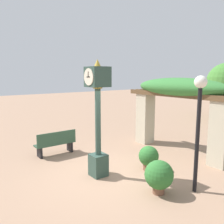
% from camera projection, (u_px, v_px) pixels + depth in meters
% --- Properties ---
extents(ground_plane, '(60.00, 60.00, 0.00)m').
position_uv_depth(ground_plane, '(107.00, 173.00, 7.13)').
color(ground_plane, '#9E7A60').
extents(pedestal_clock, '(0.56, 0.61, 3.36)m').
position_uv_depth(pedestal_clock, '(98.00, 114.00, 6.71)').
color(pedestal_clock, '#2D473D').
rests_on(pedestal_clock, ground).
extents(pergola, '(4.59, 1.18, 2.83)m').
position_uv_depth(pergola, '(179.00, 99.00, 8.75)').
color(pergola, '#BCB299').
rests_on(pergola, ground).
extents(potted_plant_near_left, '(0.72, 0.72, 0.85)m').
position_uv_depth(potted_plant_near_left, '(159.00, 175.00, 5.87)').
color(potted_plant_near_left, brown).
rests_on(potted_plant_near_left, ground).
extents(potted_plant_near_right, '(0.63, 0.63, 0.76)m').
position_uv_depth(potted_plant_near_right, '(149.00, 157.00, 7.36)').
color(potted_plant_near_right, brown).
rests_on(potted_plant_near_right, ground).
extents(park_bench, '(0.42, 1.49, 0.89)m').
position_uv_depth(park_bench, '(56.00, 143.00, 8.74)').
color(park_bench, '#2D4C38').
rests_on(park_bench, ground).
extents(lamp_post, '(0.31, 0.31, 2.93)m').
position_uv_depth(lamp_post, '(199.00, 111.00, 5.73)').
color(lamp_post, black).
rests_on(lamp_post, ground).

